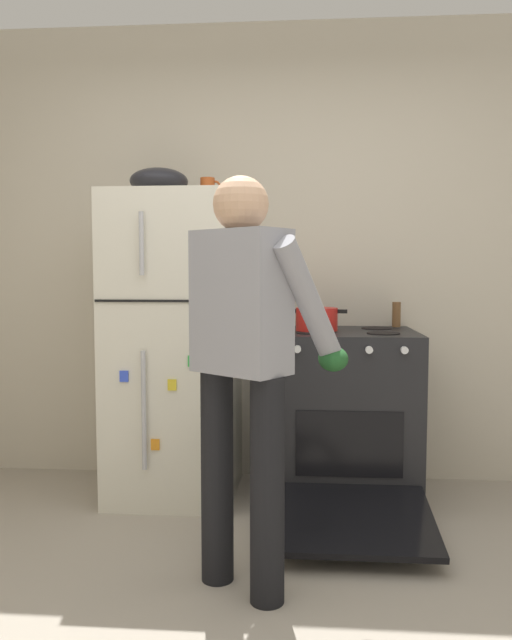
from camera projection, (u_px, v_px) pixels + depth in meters
The scene contains 8 objects.
kitchen_wall_back at pixel (272, 254), 3.68m from camera, with size 6.00×0.10×2.70m, color beige.
refrigerator at pixel (175, 346), 3.38m from camera, with size 0.68×0.72×1.67m.
stove_range at pixel (345, 417), 3.32m from camera, with size 0.76×1.23×0.93m.
person_cook at pixel (246, 348), 2.33m from camera, with size 0.63×0.66×1.60m.
red_pot at pixel (317, 319), 3.26m from camera, with size 0.32×0.22×0.12m.
coffee_mug at pixel (208, 187), 3.35m from camera, with size 0.11×0.08×0.10m.
pepper_mill at pixel (396, 315), 3.48m from camera, with size 0.05×0.05×0.14m, color brown.
mixing_bowl at pixel (159, 181), 3.32m from camera, with size 0.32×0.32×0.14m, color black.
Camera 1 is at (0.19, -1.75, 1.24)m, focal length 34.16 mm.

